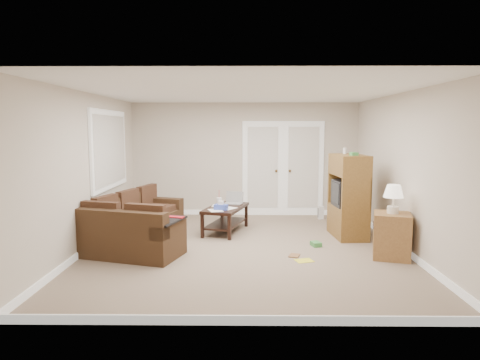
{
  "coord_description": "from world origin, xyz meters",
  "views": [
    {
      "loc": [
        -0.0,
        -6.76,
        1.93
      ],
      "look_at": [
        -0.08,
        0.13,
        1.1
      ],
      "focal_mm": 32.0,
      "sensor_mm": 36.0,
      "label": 1
    }
  ],
  "objects_px": {
    "coffee_table": "(226,218)",
    "tv_armoire": "(348,196)",
    "sectional_sofa": "(134,227)",
    "side_cabinet": "(392,232)"
  },
  "relations": [
    {
      "from": "coffee_table",
      "to": "tv_armoire",
      "type": "xyz_separation_m",
      "value": [
        2.2,
        -0.33,
        0.48
      ]
    },
    {
      "from": "coffee_table",
      "to": "sectional_sofa",
      "type": "bearing_deg",
      "value": -132.91
    },
    {
      "from": "coffee_table",
      "to": "side_cabinet",
      "type": "distance_m",
      "value": 3.02
    },
    {
      "from": "sectional_sofa",
      "to": "tv_armoire",
      "type": "relative_size",
      "value": 1.76
    },
    {
      "from": "coffee_table",
      "to": "tv_armoire",
      "type": "relative_size",
      "value": 0.82
    },
    {
      "from": "coffee_table",
      "to": "tv_armoire",
      "type": "height_order",
      "value": "tv_armoire"
    },
    {
      "from": "tv_armoire",
      "to": "sectional_sofa",
      "type": "bearing_deg",
      "value": -175.25
    },
    {
      "from": "sectional_sofa",
      "to": "side_cabinet",
      "type": "height_order",
      "value": "side_cabinet"
    },
    {
      "from": "sectional_sofa",
      "to": "coffee_table",
      "type": "relative_size",
      "value": 2.15
    },
    {
      "from": "sectional_sofa",
      "to": "side_cabinet",
      "type": "relative_size",
      "value": 2.52
    }
  ]
}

